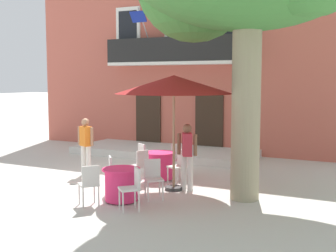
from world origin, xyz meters
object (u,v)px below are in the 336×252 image
at_px(cafe_umbrella, 174,85).
at_px(pedestrian_by_tree, 187,153).
at_px(cafe_chair_near_tree_3, 179,157).
at_px(cafe_chair_near_tree_1, 140,164).
at_px(cafe_chair_middle_2, 153,176).
at_px(cafe_chair_near_tree_2, 179,164).
at_px(cafe_chair_middle_1, 133,186).
at_px(cafe_table_near_tree, 160,165).
at_px(cafe_chair_near_tree_0, 145,157).
at_px(pedestrian_near_entrance, 86,143).
at_px(cafe_chair_middle_0, 90,182).
at_px(cafe_table_middle, 121,184).
at_px(cafe_chair_middle_3, 115,172).

xyz_separation_m(cafe_umbrella, pedestrian_by_tree, (0.32, 0.10, -1.67)).
height_order(cafe_chair_near_tree_3, pedestrian_by_tree, pedestrian_by_tree).
distance_m(cafe_chair_near_tree_1, cafe_chair_middle_2, 1.47).
bearing_deg(cafe_umbrella, cafe_chair_near_tree_2, 103.25).
relative_size(cafe_chair_near_tree_1, cafe_chair_middle_1, 1.00).
distance_m(cafe_table_near_tree, cafe_chair_near_tree_1, 0.77).
xyz_separation_m(cafe_chair_near_tree_0, cafe_chair_near_tree_1, (0.47, -1.08, 0.00)).
bearing_deg(cafe_chair_middle_2, cafe_table_near_tree, 113.69).
relative_size(cafe_chair_near_tree_0, pedestrian_near_entrance, 0.55).
distance_m(cafe_chair_middle_1, pedestrian_near_entrance, 3.83).
xyz_separation_m(cafe_chair_near_tree_1, cafe_umbrella, (1.05, -0.14, 2.08)).
distance_m(cafe_chair_middle_0, pedestrian_near_entrance, 3.24).
relative_size(cafe_table_near_tree, cafe_chair_near_tree_1, 0.95).
relative_size(cafe_table_near_tree, cafe_chair_near_tree_3, 0.95).
relative_size(cafe_chair_near_tree_0, cafe_chair_near_tree_1, 1.00).
bearing_deg(pedestrian_near_entrance, cafe_table_near_tree, 12.45).
xyz_separation_m(cafe_table_middle, cafe_chair_middle_1, (0.59, -0.47, 0.14)).
xyz_separation_m(cafe_chair_middle_3, pedestrian_near_entrance, (-1.88, 1.35, 0.40)).
xyz_separation_m(cafe_chair_middle_1, cafe_chair_middle_3, (-1.12, 1.01, 0.00)).
height_order(cafe_table_near_tree, cafe_chair_near_tree_2, cafe_chair_near_tree_2).
height_order(cafe_chair_middle_0, pedestrian_near_entrance, pedestrian_near_entrance).
bearing_deg(cafe_chair_middle_3, cafe_table_middle, -44.94).
height_order(cafe_table_middle, cafe_chair_middle_2, cafe_chair_middle_2).
relative_size(cafe_chair_near_tree_1, cafe_chair_near_tree_2, 1.00).
bearing_deg(cafe_chair_near_tree_2, cafe_chair_middle_2, -86.93).
distance_m(cafe_chair_middle_2, pedestrian_near_entrance, 3.25).
relative_size(cafe_chair_near_tree_0, cafe_chair_middle_3, 1.00).
distance_m(cafe_chair_near_tree_0, cafe_chair_middle_1, 3.53).
xyz_separation_m(cafe_chair_middle_0, cafe_chair_middle_1, (0.99, 0.16, 0.00)).
xyz_separation_m(cafe_chair_near_tree_0, cafe_chair_middle_1, (1.52, -3.18, 0.00)).
distance_m(cafe_chair_near_tree_2, cafe_umbrella, 2.18).
height_order(cafe_chair_near_tree_0, cafe_chair_middle_1, same).
xyz_separation_m(cafe_table_near_tree, pedestrian_by_tree, (1.17, -0.77, 0.55)).
xyz_separation_m(cafe_chair_near_tree_1, cafe_chair_middle_2, (0.99, -1.09, 0.00)).
bearing_deg(cafe_chair_near_tree_1, pedestrian_by_tree, -1.57).
distance_m(cafe_chair_middle_0, pedestrian_by_tree, 2.61).
distance_m(cafe_chair_near_tree_2, pedestrian_by_tree, 0.81).
bearing_deg(cafe_chair_near_tree_1, cafe_chair_near_tree_0, 113.66).
distance_m(cafe_chair_near_tree_0, cafe_umbrella, 2.85).
xyz_separation_m(cafe_chair_near_tree_2, cafe_chair_middle_0, (-0.85, -2.74, 0.00)).
distance_m(cafe_chair_middle_0, cafe_chair_middle_1, 1.00).
relative_size(cafe_table_near_tree, pedestrian_by_tree, 0.52).
relative_size(cafe_chair_near_tree_1, cafe_chair_middle_3, 1.00).
height_order(cafe_chair_middle_0, cafe_chair_middle_2, same).
bearing_deg(cafe_chair_middle_0, cafe_chair_near_tree_2, 72.88).
relative_size(cafe_chair_near_tree_1, cafe_umbrella, 0.31).
bearing_deg(cafe_chair_middle_0, cafe_table_near_tree, 87.46).
bearing_deg(cafe_chair_middle_3, cafe_chair_middle_2, 0.44).
bearing_deg(cafe_chair_near_tree_1, cafe_chair_middle_2, -47.61).
relative_size(cafe_chair_middle_2, cafe_umbrella, 0.31).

